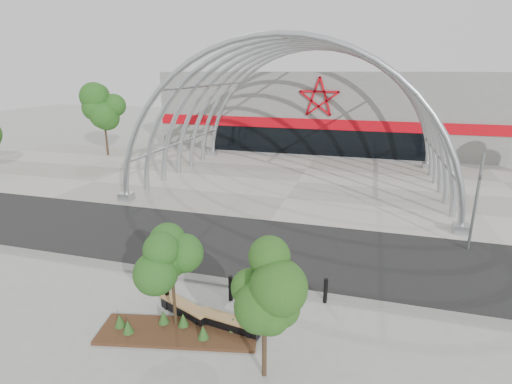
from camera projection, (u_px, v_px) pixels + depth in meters
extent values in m
plane|color=gray|center=(229.00, 281.00, 16.18)|extent=(140.00, 140.00, 0.00)
cube|color=black|center=(253.00, 246.00, 19.39)|extent=(140.00, 7.00, 0.02)
cube|color=gray|center=(298.00, 182.00, 30.41)|extent=(60.00, 17.00, 0.04)
cube|color=slate|center=(227.00, 283.00, 15.93)|extent=(60.00, 0.50, 0.12)
cube|color=slate|center=(327.00, 108.00, 45.78)|extent=(34.00, 15.00, 8.00)
cube|color=black|center=(317.00, 142.00, 39.73)|extent=(22.00, 0.25, 2.60)
cube|color=red|center=(318.00, 124.00, 39.20)|extent=(34.00, 0.30, 1.00)
torus|color=#A2A8AC|center=(275.00, 215.00, 23.53)|extent=(20.36, 0.36, 20.36)
torus|color=#A2A8AC|center=(284.00, 202.00, 25.82)|extent=(20.36, 0.36, 20.36)
torus|color=#A2A8AC|center=(291.00, 191.00, 28.12)|extent=(20.36, 0.36, 20.36)
torus|color=#A2A8AC|center=(298.00, 182.00, 30.42)|extent=(20.36, 0.36, 20.36)
torus|color=#A2A8AC|center=(303.00, 174.00, 32.71)|extent=(20.36, 0.36, 20.36)
torus|color=#A2A8AC|center=(308.00, 167.00, 35.01)|extent=(20.36, 0.36, 20.36)
torus|color=#A2A8AC|center=(312.00, 161.00, 37.30)|extent=(20.36, 0.36, 20.36)
cylinder|color=#A2A8AC|center=(439.00, 156.00, 27.10)|extent=(0.20, 15.00, 0.20)
cylinder|color=#A2A8AC|center=(406.00, 88.00, 26.47)|extent=(0.20, 15.00, 0.20)
cylinder|color=#A2A8AC|center=(302.00, 43.00, 27.48)|extent=(0.20, 15.00, 0.20)
cylinder|color=#A2A8AC|center=(208.00, 85.00, 30.22)|extent=(0.20, 15.00, 0.20)
cylinder|color=#A2A8AC|center=(181.00, 142.00, 32.22)|extent=(0.20, 15.00, 0.20)
cube|color=#A2A8AC|center=(126.00, 197.00, 26.10)|extent=(0.80, 0.80, 0.50)
cube|color=#A2A8AC|center=(213.00, 153.00, 39.88)|extent=(0.80, 0.80, 0.50)
cube|color=#A2A8AC|center=(461.00, 229.00, 20.80)|extent=(0.80, 0.80, 0.50)
cube|color=#A2A8AC|center=(427.00, 166.00, 34.58)|extent=(0.80, 0.80, 0.50)
cube|color=#392116|center=(178.00, 332.00, 12.95)|extent=(5.34, 2.60, 0.10)
cone|color=#2D5821|center=(128.00, 326.00, 12.79)|extent=(0.35, 0.35, 0.44)
cone|color=#2D5821|center=(183.00, 320.00, 13.14)|extent=(0.35, 0.35, 0.44)
cone|color=#2D5821|center=(203.00, 332.00, 12.52)|extent=(0.35, 0.35, 0.44)
cone|color=#2D5821|center=(163.00, 317.00, 13.29)|extent=(0.35, 0.35, 0.44)
cone|color=#2D5821|center=(233.00, 324.00, 12.93)|extent=(0.35, 0.35, 0.44)
cone|color=#2D5821|center=(120.00, 320.00, 13.10)|extent=(0.35, 0.35, 0.44)
cylinder|color=slate|center=(476.00, 203.00, 18.34)|extent=(0.13, 0.13, 4.66)
imported|color=black|center=(479.00, 182.00, 18.04)|extent=(0.22, 0.66, 0.13)
cylinder|color=black|center=(175.00, 305.00, 13.04)|extent=(0.10, 0.10, 1.65)
ellipsoid|color=#174214|center=(172.00, 264.00, 12.60)|extent=(1.41, 1.41, 1.80)
cylinder|color=black|center=(264.00, 344.00, 10.90)|extent=(0.13, 0.13, 2.03)
ellipsoid|color=#1D3D10|center=(265.00, 284.00, 10.36)|extent=(1.68, 1.68, 2.21)
cube|color=black|center=(184.00, 310.00, 13.88)|extent=(2.07, 1.19, 0.35)
cube|color=black|center=(170.00, 302.00, 14.35)|extent=(0.30, 0.47, 0.42)
cube|color=black|center=(200.00, 318.00, 13.40)|extent=(0.30, 0.47, 0.42)
cube|color=#A07347|center=(184.00, 304.00, 13.81)|extent=(2.14, 1.28, 0.06)
cube|color=black|center=(229.00, 325.00, 13.08)|extent=(2.17, 0.74, 0.36)
cube|color=black|center=(208.00, 318.00, 13.39)|extent=(0.20, 0.48, 0.43)
cube|color=black|center=(251.00, 331.00, 12.74)|extent=(0.20, 0.48, 0.43)
cube|color=olive|center=(229.00, 319.00, 13.01)|extent=(2.23, 0.82, 0.06)
cylinder|color=black|center=(164.00, 280.00, 15.22)|extent=(0.17, 0.17, 1.04)
cylinder|color=black|center=(172.00, 270.00, 16.03)|extent=(0.15, 0.15, 0.97)
cylinder|color=black|center=(167.00, 293.00, 14.36)|extent=(0.16, 0.16, 1.00)
cylinder|color=black|center=(231.00, 288.00, 14.69)|extent=(0.16, 0.16, 0.99)
cylinder|color=black|center=(325.00, 291.00, 14.56)|extent=(0.15, 0.15, 0.96)
cylinder|color=black|center=(107.00, 139.00, 39.37)|extent=(0.20, 0.20, 3.30)
ellipsoid|color=#174A13|center=(103.00, 108.00, 38.49)|extent=(3.00, 3.00, 3.60)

